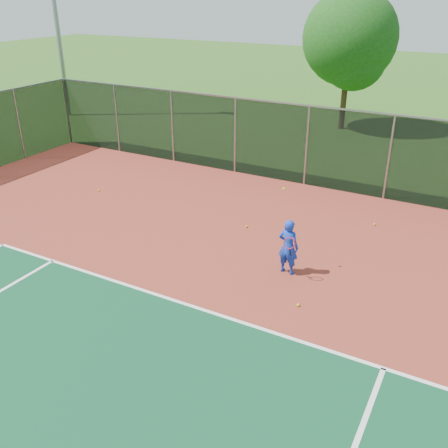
# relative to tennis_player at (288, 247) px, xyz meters

# --- Properties ---
(ground) EXTENTS (120.00, 120.00, 0.00)m
(ground) POSITION_rel_tennis_player_xyz_m (1.09, -5.55, -0.79)
(ground) COLOR #295718
(ground) RESTS_ON ground
(court_apron) EXTENTS (30.00, 20.00, 0.02)m
(court_apron) POSITION_rel_tennis_player_xyz_m (1.09, -3.55, -0.78)
(court_apron) COLOR maroon
(court_apron) RESTS_ON ground
(fence_back) EXTENTS (30.00, 0.06, 3.03)m
(fence_back) POSITION_rel_tennis_player_xyz_m (1.09, 6.45, 0.78)
(fence_back) COLOR black
(fence_back) RESTS_ON court_apron
(tennis_player) EXTENTS (0.59, 0.61, 2.32)m
(tennis_player) POSITION_rel_tennis_player_xyz_m (0.00, 0.00, 0.00)
(tennis_player) COLOR #1437BE
(tennis_player) RESTS_ON court_apron
(practice_ball_0) EXTENTS (0.07, 0.07, 0.07)m
(practice_ball_0) POSITION_rel_tennis_player_xyz_m (0.83, -1.33, -0.73)
(practice_ball_0) COLOR #C3D418
(practice_ball_0) RESTS_ON court_apron
(practice_ball_2) EXTENTS (0.07, 0.07, 0.07)m
(practice_ball_2) POSITION_rel_tennis_player_xyz_m (-2.15, 1.94, -0.73)
(practice_ball_2) COLOR #C3D418
(practice_ball_2) RESTS_ON court_apron
(practice_ball_4) EXTENTS (0.07, 0.07, 0.07)m
(practice_ball_4) POSITION_rel_tennis_player_xyz_m (-8.33, 2.10, -0.73)
(practice_ball_4) COLOR #C3D418
(practice_ball_4) RESTS_ON court_apron
(practice_ball_5) EXTENTS (0.07, 0.07, 0.07)m
(practice_ball_5) POSITION_rel_tennis_player_xyz_m (1.36, 4.03, -0.73)
(practice_ball_5) COLOR #C3D418
(practice_ball_5) RESTS_ON court_apron
(tree_back_left) EXTENTS (4.73, 4.73, 6.95)m
(tree_back_left) POSITION_rel_tennis_player_xyz_m (-3.03, 15.36, 3.58)
(tree_back_left) COLOR #352313
(tree_back_left) RESTS_ON ground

